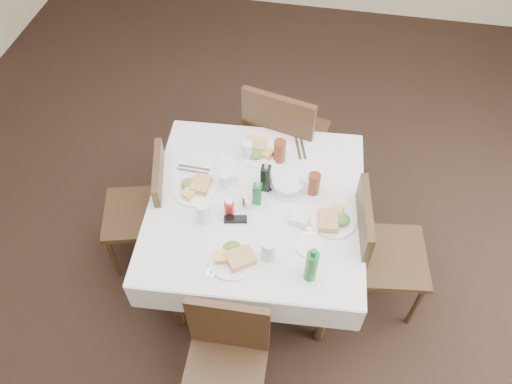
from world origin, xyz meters
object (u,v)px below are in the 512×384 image
oil_cruet_dark (266,177)px  dining_table (256,211)px  chair_south (226,357)px  water_n (247,150)px  chair_east (375,249)px  water_e (305,185)px  oil_cruet_green (257,193)px  chair_west (149,205)px  water_w (203,212)px  coffee_mug (226,180)px  water_s (269,250)px  ketchup_bottle (229,207)px  green_bottle (311,265)px  bread_basket (288,184)px  chair_north (283,136)px

oil_cruet_dark → dining_table: bearing=-107.0°
chair_south → water_n: chair_south is taller
chair_east → water_e: chair_east is taller
chair_east → oil_cruet_green: chair_east is taller
dining_table → chair_west: bearing=177.4°
chair_south → water_w: water_w is taller
water_n → chair_west: bearing=-152.7°
coffee_mug → dining_table: bearing=-25.6°
chair_east → water_s: chair_east is taller
ketchup_bottle → coffee_mug: bearing=108.2°
water_e → water_n: bearing=152.6°
chair_east → water_n: 0.97m
oil_cruet_green → green_bottle: bearing=-50.2°
chair_west → coffee_mug: (0.50, 0.07, 0.29)m
oil_cruet_green → chair_east: bearing=-4.1°
water_n → oil_cruet_dark: 0.27m
oil_cruet_dark → ketchup_bottle: oil_cruet_dark is taller
water_e → green_bottle: size_ratio=0.44×
chair_east → water_w: size_ratio=6.82×
water_s → bread_basket: 0.49m
oil_cruet_green → green_bottle: green_bottle is taller
chair_north → oil_cruet_green: bearing=-93.5°
chair_south → chair_west: chair_west is taller
chair_north → chair_east: bearing=-49.4°
water_e → ketchup_bottle: ketchup_bottle is taller
oil_cruet_green → chair_north: bearing=86.5°
water_w → oil_cruet_green: oil_cruet_green is taller
coffee_mug → ketchup_bottle: bearing=-71.8°
bread_basket → ketchup_bottle: size_ratio=1.76×
ketchup_bottle → dining_table: bearing=38.0°
water_w → oil_cruet_green: size_ratio=0.72×
water_e → oil_cruet_green: (-0.26, -0.13, 0.03)m
dining_table → green_bottle: bearing=-49.8°
chair_west → bread_basket: 0.92m
chair_south → water_e: chair_south is taller
bread_basket → green_bottle: size_ratio=0.84×
dining_table → coffee_mug: 0.26m
water_s → ketchup_bottle: size_ratio=1.15×
water_n → water_s: water_s is taller
chair_west → water_n: bearing=27.3°
dining_table → ketchup_bottle: (-0.14, -0.11, 0.14)m
chair_south → water_n: bearing=95.7°
oil_cruet_dark → green_bottle: 0.63m
green_bottle → chair_east: bearing=46.1°
dining_table → ketchup_bottle: size_ratio=11.03×
oil_cruet_dark → water_e: bearing=5.9°
chair_west → water_s: size_ratio=6.49×
water_s → oil_cruet_dark: size_ratio=0.60×
oil_cruet_dark → oil_cruet_green: oil_cruet_dark is taller
chair_west → oil_cruet_green: bearing=-2.5°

